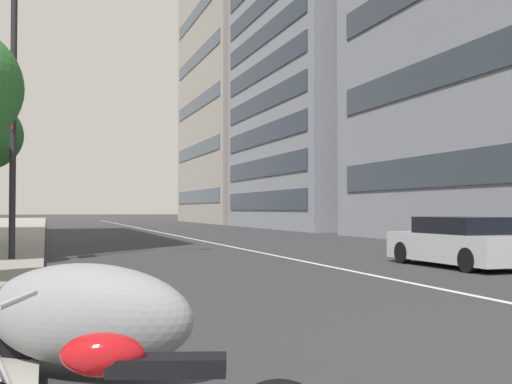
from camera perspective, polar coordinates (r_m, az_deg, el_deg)
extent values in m
cube|color=silver|center=(39.57, -7.21, -3.76)|extent=(110.00, 0.16, 0.01)
cube|color=black|center=(3.69, -7.78, -14.81)|extent=(0.39, 0.68, 0.10)
ellipsoid|color=#AD1116|center=(3.73, -13.28, -13.69)|extent=(0.36, 0.51, 0.24)
cylinder|color=silver|center=(3.97, -21.03, -15.16)|extent=(0.13, 0.32, 0.64)
cylinder|color=silver|center=(3.80, -20.17, -8.83)|extent=(0.59, 0.20, 0.04)
ellipsoid|color=gray|center=(6.25, -14.62, -10.43)|extent=(1.91, 2.18, 0.96)
cylinder|color=black|center=(6.80, -20.77, -12.09)|extent=(0.45, 0.55, 0.60)
cube|color=#B7B7BC|center=(18.50, 17.28, -4.65)|extent=(4.51, 1.86, 0.75)
cube|color=black|center=(18.32, 17.62, -2.80)|extent=(2.45, 1.67, 0.45)
cylinder|color=black|center=(19.28, 12.75, -5.20)|extent=(0.63, 0.24, 0.62)
cylinder|color=black|center=(20.17, 16.58, -5.01)|extent=(0.63, 0.24, 0.62)
cylinder|color=black|center=(16.86, 18.13, -5.69)|extent=(0.63, 0.24, 0.62)
cylinder|color=#232326|center=(20.04, -20.49, 7.50)|extent=(0.18, 0.18, 9.04)
cube|color=#B21E23|center=(19.64, -20.55, 6.70)|extent=(0.56, 0.03, 1.10)
cube|color=#B21E23|center=(20.33, -20.45, 6.42)|extent=(0.56, 0.03, 1.10)
cube|color=#2D3842|center=(27.18, 20.08, 2.27)|extent=(25.95, 0.08, 1.50)
cube|color=#2D3842|center=(27.82, 19.99, 11.46)|extent=(25.95, 0.08, 1.50)
cube|color=gray|center=(56.94, 7.85, 11.18)|extent=(21.22, 14.87, 28.14)
cube|color=#232D3D|center=(52.73, 0.56, -0.77)|extent=(19.10, 0.08, 1.50)
cube|color=#232D3D|center=(52.84, 0.56, 2.15)|extent=(19.10, 0.08, 1.50)
cube|color=#232D3D|center=(53.08, 0.56, 5.04)|extent=(19.10, 0.08, 1.50)
cube|color=#232D3D|center=(53.45, 0.56, 7.91)|extent=(19.10, 0.08, 1.50)
cube|color=#232D3D|center=(53.96, 0.56, 10.73)|extent=(19.10, 0.08, 1.50)
cube|color=#232D3D|center=(54.59, 0.56, 13.48)|extent=(19.10, 0.08, 1.50)
cube|color=#232D3D|center=(55.35, 0.56, 16.17)|extent=(19.10, 0.08, 1.50)
cube|color=gray|center=(80.85, 2.15, 10.90)|extent=(23.28, 20.69, 37.90)
cube|color=#384756|center=(76.04, -5.21, -0.41)|extent=(20.95, 0.08, 1.50)
cube|color=#384756|center=(76.33, -5.20, 3.67)|extent=(20.95, 0.08, 1.50)
cube|color=#384756|center=(77.02, -5.19, 7.70)|extent=(20.95, 0.08, 1.50)
cube|color=#384756|center=(78.07, -5.18, 11.64)|extent=(20.95, 0.08, 1.50)
cube|color=#384756|center=(79.48, -5.17, 15.45)|extent=(20.95, 0.08, 1.50)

